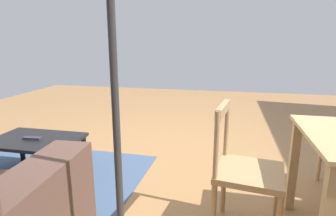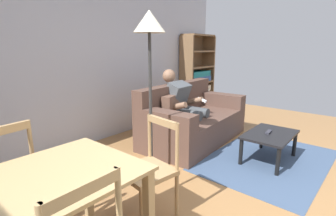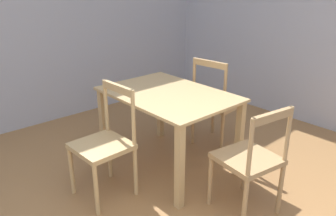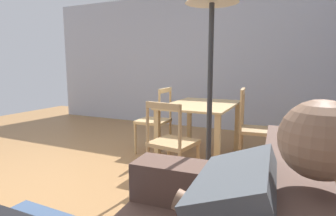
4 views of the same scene
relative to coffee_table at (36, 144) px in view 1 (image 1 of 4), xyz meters
The scene contains 5 objects.
ground_plane 1.44m from the coffee_table, 153.51° to the right, with size 8.93×8.93×0.00m, color #9E7042.
coffee_table is the anchor object (origin of this frame).
tv_remote 0.07m from the coffee_table, 70.08° to the left, with size 0.05×0.17×0.02m, color #2D2D38.
dining_chair_facing_couch 1.95m from the coffee_table, 167.49° to the left, with size 0.48×0.48×0.89m.
area_rug 0.32m from the coffee_table, ahead, with size 2.00×1.40×0.01m, color #3D5170.
Camera 1 is at (-0.50, 2.77, 1.29)m, focal length 29.52 mm.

